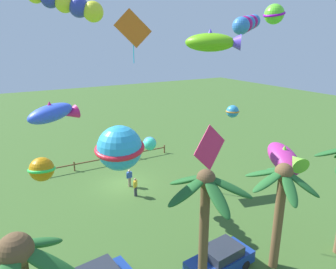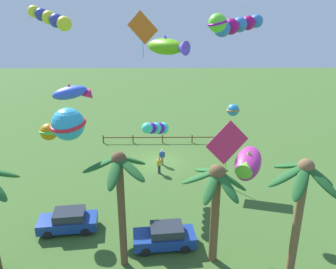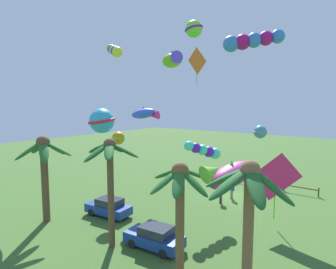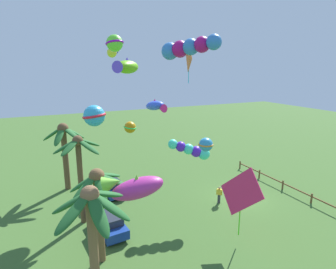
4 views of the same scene
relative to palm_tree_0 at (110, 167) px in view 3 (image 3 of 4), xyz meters
name	(u,v)px [view 3 (image 3 of 4)]	position (x,y,z in m)	size (l,w,h in m)	color
ground_plane	(232,196)	(-1.91, -14.33, -5.38)	(120.00, 120.00, 0.00)	#3D6028
palm_tree_0	(110,167)	(0.00, 0.00, 0.00)	(3.63, 3.82, 7.22)	brown
palm_tree_1	(44,159)	(7.29, 0.40, -0.35)	(4.22, 4.21, 6.92)	brown
palm_tree_2	(180,192)	(-5.26, -0.36, -0.73)	(3.78, 3.73, 6.29)	brown
palm_tree_3	(249,201)	(-9.57, 0.76, -0.02)	(3.89, 3.79, 7.11)	brown
rail_fence	(254,180)	(-2.20, -19.53, -4.78)	(13.62, 0.12, 0.95)	brown
parked_car_0	(155,237)	(-2.41, -1.56, -4.63)	(4.05, 2.07, 1.51)	navy
parked_car_1	(109,207)	(4.14, -3.32, -4.63)	(4.07, 2.15, 1.51)	navy
spectator_0	(221,195)	(-1.92, -11.85, -4.57)	(0.43, 0.43, 1.59)	#38383D
spectator_1	(232,191)	(-2.18, -13.70, -4.57)	(0.55, 0.26, 1.59)	gray
kite_tube_0	(114,50)	(4.04, -4.19, 8.34)	(2.74, 1.80, 1.41)	yellow
kite_tube_1	(204,150)	(-1.78, -8.81, 0.09)	(2.07, 3.26, 1.75)	#41EEC0
kite_fish_2	(145,114)	(4.40, -8.26, 3.09)	(3.12, 1.84, 1.36)	blue
kite_fish_3	(172,60)	(-2.59, -3.23, 6.86)	(2.70, 2.57, 1.10)	#67BF15
kite_fish_4	(229,174)	(-7.35, -1.97, 0.25)	(2.62, 3.81, 1.90)	#B72C8B
kite_ball_5	(260,132)	(-7.28, -6.74, 2.16)	(1.33, 1.33, 0.87)	#308EC5
kite_tube_6	(251,41)	(-6.94, -5.56, 7.91)	(3.33, 2.38, 1.31)	#3175CB
kite_diamond_7	(275,178)	(-7.58, -9.52, -1.49)	(3.64, 1.01, 5.08)	#DE275C
kite_ball_8	(194,29)	(-5.12, -1.82, 8.15)	(1.29, 1.29, 0.94)	#65E530
kite_diamond_9	(197,61)	(-0.88, -9.01, 7.59)	(2.24, 0.75, 3.26)	orange
kite_ball_10	(102,121)	(3.01, -1.90, 2.75)	(2.87, 2.87, 1.86)	#31A6D9
kite_ball_11	(118,138)	(5.62, -5.89, 0.87)	(1.77, 1.77, 1.20)	#CA830C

